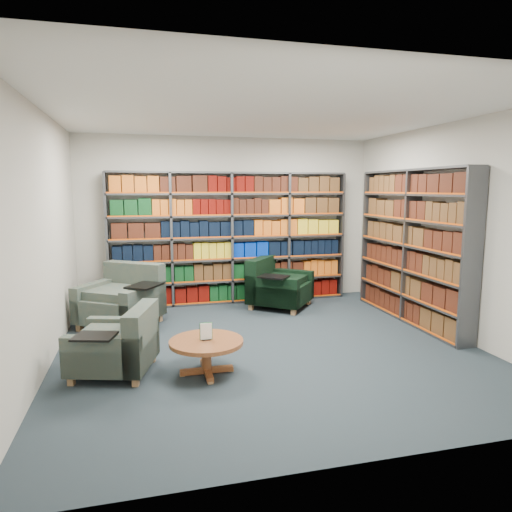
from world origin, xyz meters
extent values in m
cube|color=#1D262F|center=(0.00, 0.00, -0.01)|extent=(5.00, 5.00, 0.01)
cube|color=white|center=(0.00, 0.00, 2.80)|extent=(5.00, 5.00, 0.01)
cube|color=#BBB6AC|center=(0.00, 2.50, 1.40)|extent=(5.00, 0.01, 2.80)
cube|color=#BBB6AC|center=(0.00, -2.50, 1.40)|extent=(5.00, 0.01, 2.80)
cube|color=#BBB6AC|center=(-2.50, 0.00, 1.40)|extent=(0.01, 5.00, 2.80)
cube|color=#BBB6AC|center=(2.50, 0.00, 1.40)|extent=(0.01, 5.00, 2.80)
cube|color=#47494F|center=(0.00, 2.34, 1.10)|extent=(4.00, 0.28, 2.20)
cube|color=silver|center=(0.00, 2.47, 1.10)|extent=(4.00, 0.02, 2.20)
cube|color=#D84C0A|center=(0.00, 2.21, 1.10)|extent=(4.00, 0.01, 2.20)
cube|color=#37150B|center=(0.00, 2.34, 0.18)|extent=(3.88, 0.21, 0.29)
cube|color=#4F0702|center=(0.00, 2.34, 0.54)|extent=(3.88, 0.21, 0.29)
cube|color=black|center=(0.00, 2.34, 0.91)|extent=(3.88, 0.21, 0.29)
cube|color=#37150B|center=(0.00, 2.34, 1.28)|extent=(3.88, 0.21, 0.29)
cube|color=#083213|center=(0.00, 2.34, 1.64)|extent=(3.88, 0.21, 0.29)
cube|color=#BD5313|center=(0.00, 2.34, 2.01)|extent=(3.88, 0.21, 0.29)
cube|color=#47494F|center=(2.34, 0.60, 1.10)|extent=(0.28, 2.50, 2.20)
cube|color=silver|center=(2.47, 0.60, 1.10)|extent=(0.02, 2.50, 2.20)
cube|color=#D84C0A|center=(2.21, 0.60, 1.10)|extent=(0.02, 2.50, 2.20)
cube|color=#37150B|center=(2.34, 0.60, 0.18)|extent=(0.21, 2.38, 0.29)
cube|color=#37150B|center=(2.34, 0.60, 0.54)|extent=(0.21, 2.38, 0.29)
cube|color=#37150B|center=(2.34, 0.60, 0.91)|extent=(0.21, 2.38, 0.29)
cube|color=#462B15|center=(2.34, 0.60, 1.28)|extent=(0.21, 2.38, 0.29)
cube|color=#462B15|center=(2.34, 0.60, 1.64)|extent=(0.21, 2.38, 0.29)
cube|color=#462B15|center=(2.34, 0.60, 2.01)|extent=(0.21, 2.38, 0.29)
cube|color=#092A35|center=(-1.80, 1.35, 0.27)|extent=(1.31, 1.31, 0.34)
cube|color=#092A35|center=(-1.60, 1.65, 0.48)|extent=(0.90, 0.70, 0.76)
cube|color=#092A35|center=(-2.13, 1.57, 0.36)|extent=(0.65, 0.87, 0.50)
cube|color=#092A35|center=(-1.47, 1.12, 0.36)|extent=(0.65, 0.87, 0.50)
cube|color=black|center=(-1.45, 1.05, 0.63)|extent=(0.55, 0.58, 0.03)
cube|color=#9A7149|center=(-2.34, 1.24, 0.05)|extent=(0.10, 0.10, 0.10)
cube|color=#9A7149|center=(-1.69, 0.81, 0.05)|extent=(0.10, 0.10, 0.10)
cube|color=#9A7149|center=(-1.91, 1.89, 0.05)|extent=(0.10, 0.10, 0.10)
cube|color=#9A7149|center=(-1.26, 1.45, 0.05)|extent=(0.10, 0.10, 0.10)
cube|color=black|center=(0.72, 1.80, 0.25)|extent=(1.24, 1.24, 0.31)
cube|color=black|center=(0.45, 2.01, 0.45)|extent=(0.70, 0.81, 0.71)
cube|color=black|center=(0.48, 1.51, 0.33)|extent=(0.78, 0.66, 0.47)
cube|color=black|center=(0.95, 2.09, 0.33)|extent=(0.78, 0.66, 0.47)
cube|color=black|center=(0.49, 1.44, 0.59)|extent=(0.55, 0.53, 0.02)
cube|color=#9A7149|center=(0.77, 1.29, 0.05)|extent=(0.10, 0.10, 0.10)
cube|color=#9A7149|center=(1.23, 1.86, 0.05)|extent=(0.10, 0.10, 0.10)
cube|color=#9A7149|center=(0.21, 1.74, 0.05)|extent=(0.10, 0.10, 0.10)
cube|color=#9A7149|center=(0.66, 2.31, 0.05)|extent=(0.10, 0.10, 0.10)
cube|color=#092A35|center=(-1.80, -0.38, 0.23)|extent=(0.97, 0.97, 0.28)
cube|color=#092A35|center=(-1.51, -0.46, 0.40)|extent=(0.39, 0.80, 0.63)
cube|color=#092A35|center=(-1.71, -0.06, 0.30)|extent=(0.79, 0.34, 0.42)
cube|color=#092A35|center=(-1.89, -0.69, 0.30)|extent=(0.79, 0.34, 0.42)
cube|color=black|center=(-1.95, -0.72, 0.52)|extent=(0.45, 0.39, 0.02)
cube|color=#9A7149|center=(-2.02, 0.03, 0.04)|extent=(0.08, 0.08, 0.09)
cube|color=#9A7149|center=(-2.20, -0.60, 0.04)|extent=(0.08, 0.08, 0.09)
cube|color=#9A7149|center=(-1.40, -0.15, 0.04)|extent=(0.08, 0.08, 0.09)
cube|color=#9A7149|center=(-1.58, -0.78, 0.04)|extent=(0.08, 0.08, 0.09)
cylinder|color=brown|center=(-0.85, -0.64, 0.35)|extent=(0.78, 0.78, 0.04)
cylinder|color=brown|center=(-0.85, -0.64, 0.17)|extent=(0.10, 0.10, 0.31)
cube|color=brown|center=(-0.85, -0.64, 0.03)|extent=(0.56, 0.07, 0.05)
cube|color=brown|center=(-0.85, -0.64, 0.03)|extent=(0.07, 0.56, 0.05)
cube|color=black|center=(-0.85, -0.64, 0.37)|extent=(0.09, 0.04, 0.01)
cube|color=white|center=(-0.85, -0.64, 0.46)|extent=(0.12, 0.01, 0.17)
cube|color=#145926|center=(-0.85, -0.63, 0.46)|extent=(0.13, 0.00, 0.19)
camera|label=1|loc=(-1.47, -5.22, 1.94)|focal=32.00mm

